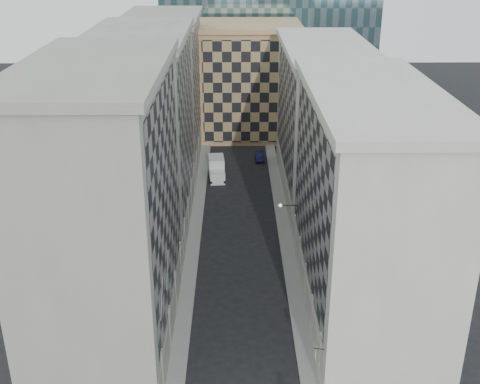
{
  "coord_description": "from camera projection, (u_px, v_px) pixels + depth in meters",
  "views": [
    {
      "loc": [
        -0.57,
        -32.95,
        32.38
      ],
      "look_at": [
        -0.13,
        12.89,
        12.55
      ],
      "focal_mm": 45.0,
      "sensor_mm": 36.0,
      "label": 1
    }
  ],
  "objects": [
    {
      "name": "flagpoles_left",
      "position": [
        165.0,
        284.0,
        45.38
      ],
      "size": [
        0.1,
        6.33,
        2.33
      ],
      "color": "gray",
      "rests_on": "ground"
    },
    {
      "name": "shop_sign",
      "position": [
        316.0,
        353.0,
        44.38
      ],
      "size": [
        0.79,
        0.69,
        0.78
      ],
      "rotation": [
        0.0,
        0.0,
        -0.23
      ],
      "color": "black",
      "rests_on": "ground"
    },
    {
      "name": "bldg_right_b",
      "position": [
        323.0,
        122.0,
        77.83
      ],
      "size": [
        10.8,
        28.8,
        19.7
      ],
      "color": "beige",
      "rests_on": "ground"
    },
    {
      "name": "bldg_left_a",
      "position": [
        107.0,
        210.0,
        48.4
      ],
      "size": [
        10.8,
        22.8,
        23.7
      ],
      "color": "gray",
      "rests_on": "ground"
    },
    {
      "name": "bldg_left_c",
      "position": [
        165.0,
        90.0,
        89.18
      ],
      "size": [
        10.8,
        22.8,
        21.7
      ],
      "color": "gray",
      "rests_on": "ground"
    },
    {
      "name": "bldg_left_b",
      "position": [
        144.0,
        132.0,
        68.79
      ],
      "size": [
        10.8,
        22.8,
        22.7
      ],
      "color": "gray",
      "rests_on": "ground"
    },
    {
      "name": "tan_block",
      "position": [
        249.0,
        80.0,
        101.68
      ],
      "size": [
        16.8,
        14.8,
        18.8
      ],
      "color": "tan",
      "rests_on": "ground"
    },
    {
      "name": "sidewalk_west",
      "position": [
        195.0,
        232.0,
        70.56
      ],
      "size": [
        1.5,
        100.0,
        0.15
      ],
      "primitive_type": "cube",
      "color": "gray",
      "rests_on": "ground"
    },
    {
      "name": "bracket_lamp",
      "position": [
        282.0,
        205.0,
        62.7
      ],
      "size": [
        1.98,
        0.36,
        0.36
      ],
      "color": "black",
      "rests_on": "ground"
    },
    {
      "name": "box_truck",
      "position": [
        217.0,
        169.0,
        85.81
      ],
      "size": [
        2.6,
        5.48,
        2.92
      ],
      "rotation": [
        0.0,
        0.0,
        0.08
      ],
      "color": "silver",
      "rests_on": "ground"
    },
    {
      "name": "sidewalk_east",
      "position": [
        284.0,
        231.0,
        70.65
      ],
      "size": [
        1.5,
        100.0,
        0.15
      ],
      "primitive_type": "cube",
      "color": "gray",
      "rests_on": "ground"
    },
    {
      "name": "bldg_right_a",
      "position": [
        365.0,
        205.0,
        52.86
      ],
      "size": [
        10.8,
        26.8,
        20.7
      ],
      "color": "beige",
      "rests_on": "ground"
    },
    {
      "name": "dark_car",
      "position": [
        260.0,
        156.0,
        92.78
      ],
      "size": [
        1.31,
        3.73,
        1.23
      ],
      "primitive_type": "imported",
      "rotation": [
        0.0,
        0.0,
        0.0
      ],
      "color": "#10133A",
      "rests_on": "ground"
    }
  ]
}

